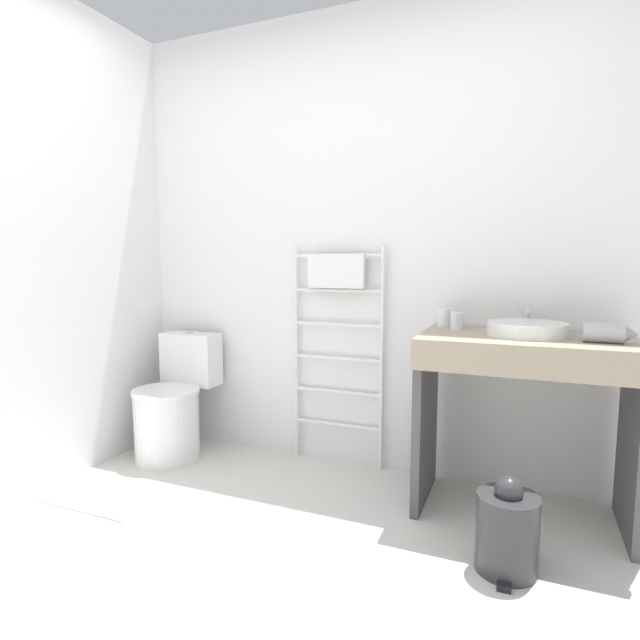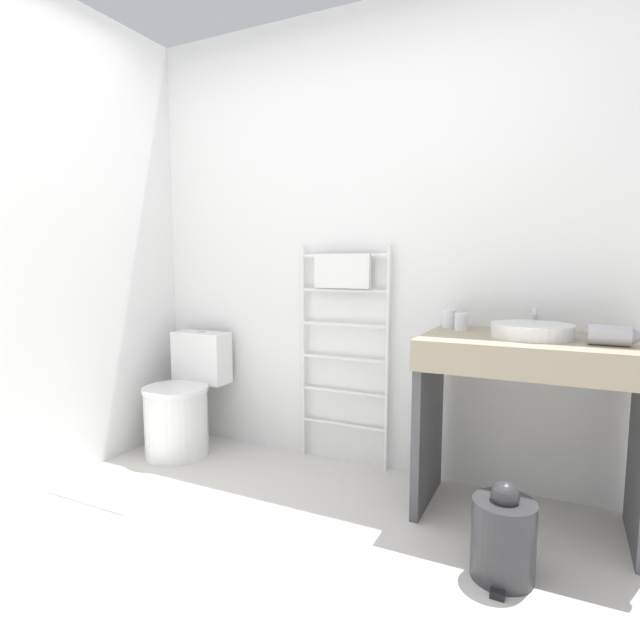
{
  "view_description": "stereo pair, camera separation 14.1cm",
  "coord_description": "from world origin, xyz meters",
  "px_view_note": "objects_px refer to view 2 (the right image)",
  "views": [
    {
      "loc": [
        0.88,
        -1.1,
        1.17
      ],
      "look_at": [
        0.02,
        0.98,
        0.91
      ],
      "focal_mm": 28.0,
      "sensor_mm": 36.0,
      "label": 1
    },
    {
      "loc": [
        1.0,
        -1.04,
        1.17
      ],
      "look_at": [
        0.02,
        0.98,
        0.91
      ],
      "focal_mm": 28.0,
      "sensor_mm": 36.0,
      "label": 2
    }
  ],
  "objects_px": {
    "hair_dryer": "(612,335)",
    "sink_basin": "(532,330)",
    "cup_near_wall": "(449,319)",
    "toilet": "(183,405)",
    "cup_near_edge": "(461,322)",
    "towel_radiator": "(343,314)",
    "trash_bin": "(503,537)"
  },
  "relations": [
    {
      "from": "towel_radiator",
      "to": "cup_near_wall",
      "type": "relative_size",
      "value": 13.45
    },
    {
      "from": "trash_bin",
      "to": "cup_near_wall",
      "type": "bearing_deg",
      "value": 118.04
    },
    {
      "from": "trash_bin",
      "to": "hair_dryer",
      "type": "bearing_deg",
      "value": 50.91
    },
    {
      "from": "toilet",
      "to": "sink_basin",
      "type": "xyz_separation_m",
      "value": [
        1.96,
        0.05,
        0.58
      ]
    },
    {
      "from": "toilet",
      "to": "cup_near_wall",
      "type": "height_order",
      "value": "cup_near_wall"
    },
    {
      "from": "cup_near_edge",
      "to": "trash_bin",
      "type": "xyz_separation_m",
      "value": [
        0.28,
        -0.6,
        -0.72
      ]
    },
    {
      "from": "hair_dryer",
      "to": "sink_basin",
      "type": "bearing_deg",
      "value": 164.64
    },
    {
      "from": "cup_near_wall",
      "to": "cup_near_edge",
      "type": "height_order",
      "value": "cup_near_wall"
    },
    {
      "from": "sink_basin",
      "to": "cup_near_edge",
      "type": "height_order",
      "value": "cup_near_edge"
    },
    {
      "from": "toilet",
      "to": "hair_dryer",
      "type": "height_order",
      "value": "hair_dryer"
    },
    {
      "from": "toilet",
      "to": "cup_near_wall",
      "type": "xyz_separation_m",
      "value": [
        1.56,
        0.22,
        0.59
      ]
    },
    {
      "from": "cup_near_wall",
      "to": "toilet",
      "type": "bearing_deg",
      "value": -172.14
    },
    {
      "from": "toilet",
      "to": "hair_dryer",
      "type": "relative_size",
      "value": 3.65
    },
    {
      "from": "cup_near_edge",
      "to": "cup_near_wall",
      "type": "bearing_deg",
      "value": 136.5
    },
    {
      "from": "cup_near_wall",
      "to": "trash_bin",
      "type": "distance_m",
      "value": 1.05
    },
    {
      "from": "toilet",
      "to": "hair_dryer",
      "type": "xyz_separation_m",
      "value": [
        2.25,
        -0.03,
        0.58
      ]
    },
    {
      "from": "cup_near_edge",
      "to": "hair_dryer",
      "type": "relative_size",
      "value": 0.42
    },
    {
      "from": "hair_dryer",
      "to": "towel_radiator",
      "type": "bearing_deg",
      "value": 167.02
    },
    {
      "from": "cup_near_edge",
      "to": "hair_dryer",
      "type": "xyz_separation_m",
      "value": [
        0.62,
        -0.18,
        -0.0
      ]
    },
    {
      "from": "toilet",
      "to": "trash_bin",
      "type": "distance_m",
      "value": 1.97
    },
    {
      "from": "sink_basin",
      "to": "cup_near_wall",
      "type": "distance_m",
      "value": 0.43
    },
    {
      "from": "toilet",
      "to": "sink_basin",
      "type": "distance_m",
      "value": 2.04
    },
    {
      "from": "toilet",
      "to": "trash_bin",
      "type": "height_order",
      "value": "toilet"
    },
    {
      "from": "sink_basin",
      "to": "cup_near_edge",
      "type": "bearing_deg",
      "value": 162.98
    },
    {
      "from": "cup_near_edge",
      "to": "trash_bin",
      "type": "relative_size",
      "value": 0.23
    },
    {
      "from": "toilet",
      "to": "towel_radiator",
      "type": "height_order",
      "value": "towel_radiator"
    },
    {
      "from": "toilet",
      "to": "cup_near_edge",
      "type": "bearing_deg",
      "value": 5.15
    },
    {
      "from": "cup_near_wall",
      "to": "cup_near_edge",
      "type": "xyz_separation_m",
      "value": [
        0.07,
        -0.07,
        -0.0
      ]
    },
    {
      "from": "toilet",
      "to": "sink_basin",
      "type": "height_order",
      "value": "sink_basin"
    },
    {
      "from": "sink_basin",
      "to": "trash_bin",
      "type": "bearing_deg",
      "value": -94.51
    },
    {
      "from": "hair_dryer",
      "to": "cup_near_wall",
      "type": "bearing_deg",
      "value": 160.23
    },
    {
      "from": "toilet",
      "to": "cup_near_edge",
      "type": "distance_m",
      "value": 1.74
    }
  ]
}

